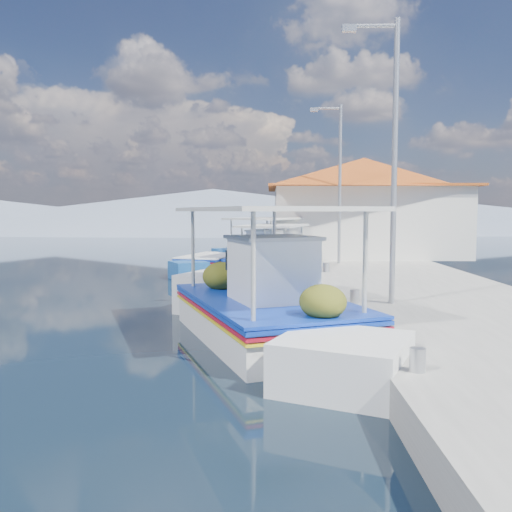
{
  "coord_description": "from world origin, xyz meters",
  "views": [
    {
      "loc": [
        1.96,
        -9.58,
        2.5
      ],
      "look_at": [
        1.58,
        4.68,
        1.3
      ],
      "focal_mm": 37.62,
      "sensor_mm": 36.0,
      "label": 1
    }
  ],
  "objects": [
    {
      "name": "ground",
      "position": [
        0.0,
        0.0,
        0.0
      ],
      "size": [
        160.0,
        160.0,
        0.0
      ],
      "primitive_type": "plane",
      "color": "black",
      "rests_on": "ground"
    },
    {
      "name": "quay",
      "position": [
        5.9,
        6.0,
        0.25
      ],
      "size": [
        5.0,
        44.0,
        0.5
      ],
      "primitive_type": "cube",
      "color": "#ADAAA2",
      "rests_on": "ground"
    },
    {
      "name": "bollards",
      "position": [
        3.8,
        5.25,
        0.65
      ],
      "size": [
        0.2,
        17.2,
        0.3
      ],
      "color": "#A5A8AD",
      "rests_on": "quay"
    },
    {
      "name": "main_caique",
      "position": [
        1.92,
        0.76,
        0.55
      ],
      "size": [
        4.53,
        8.07,
        2.85
      ],
      "rotation": [
        0.0,
        0.0,
        -0.37
      ],
      "color": "white",
      "rests_on": "ground"
    },
    {
      "name": "caique_green_canopy",
      "position": [
        2.06,
        8.67,
        0.34
      ],
      "size": [
        2.78,
        5.83,
        2.25
      ],
      "rotation": [
        0.0,
        0.0,
        0.26
      ],
      "color": "white",
      "rests_on": "ground"
    },
    {
      "name": "caique_blue_hull",
      "position": [
        -0.48,
        12.12,
        0.29
      ],
      "size": [
        2.88,
        5.82,
        1.08
      ],
      "rotation": [
        0.0,
        0.0,
        0.28
      ],
      "color": "#19539B",
      "rests_on": "ground"
    },
    {
      "name": "caique_far",
      "position": [
        1.89,
        11.52,
        0.46
      ],
      "size": [
        3.9,
        6.5,
        2.49
      ],
      "rotation": [
        0.0,
        0.0,
        0.41
      ],
      "color": "white",
      "rests_on": "ground"
    },
    {
      "name": "harbor_building",
      "position": [
        6.2,
        15.0,
        2.78
      ],
      "size": [
        10.49,
        10.49,
        4.4
      ],
      "color": "silver",
      "rests_on": "quay"
    },
    {
      "name": "lamp_post_near",
      "position": [
        4.51,
        2.0,
        3.85
      ],
      "size": [
        1.21,
        0.14,
        6.0
      ],
      "color": "#A5A8AD",
      "rests_on": "quay"
    },
    {
      "name": "lamp_post_far",
      "position": [
        4.51,
        11.0,
        3.85
      ],
      "size": [
        1.21,
        0.14,
        6.0
      ],
      "color": "#A5A8AD",
      "rests_on": "quay"
    },
    {
      "name": "mountain_ridge",
      "position": [
        6.54,
        56.0,
        2.04
      ],
      "size": [
        171.4,
        96.0,
        5.5
      ],
      "color": "gray",
      "rests_on": "ground"
    }
  ]
}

